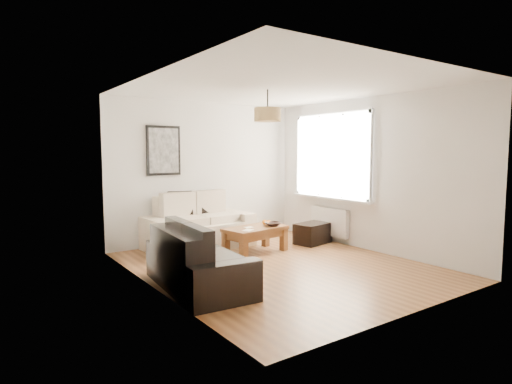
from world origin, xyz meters
TOP-DOWN VIEW (x-y plane):
  - floor at (0.00, 0.00)m, footprint 4.50×4.50m
  - ceiling at (0.00, 0.00)m, footprint 3.80×4.50m
  - wall_back at (0.00, 2.25)m, footprint 3.80×0.04m
  - wall_front at (0.00, -2.25)m, footprint 3.80×0.04m
  - wall_left at (-1.90, 0.00)m, footprint 0.04×4.50m
  - wall_right at (1.90, 0.00)m, footprint 0.04×4.50m
  - window_bay at (1.86, 0.80)m, footprint 0.14×1.90m
  - radiator at (1.82, 0.80)m, footprint 0.10×0.90m
  - poster at (-0.85, 2.22)m, footprint 0.62×0.04m
  - pendant_shade at (0.00, 0.30)m, footprint 0.40×0.40m
  - loveseat_cream at (-0.40, 1.78)m, footprint 1.89×1.13m
  - sofa_leather at (-1.43, -0.21)m, footprint 0.97×1.77m
  - coffee_table at (0.18, 0.88)m, footprint 1.13×0.73m
  - ottoman at (1.45, 0.86)m, footprint 0.73×0.54m
  - cushion_left at (-0.65, 2.00)m, footprint 0.44×0.25m
  - cushion_right at (-0.12, 2.00)m, footprint 0.43×0.23m
  - fruit_bowl at (0.48, 0.80)m, footprint 0.29×0.29m
  - orange_a at (0.47, 0.93)m, footprint 0.08×0.08m
  - orange_b at (0.51, 0.95)m, footprint 0.09×0.09m
  - orange_c at (0.46, 1.01)m, footprint 0.10×0.10m
  - papers at (-0.08, 0.71)m, footprint 0.22×0.20m

SIDE VIEW (x-z plane):
  - floor at x=0.00m, z-range 0.00..0.00m
  - ottoman at x=1.45m, z-range 0.00..0.37m
  - coffee_table at x=0.18m, z-range 0.00..0.43m
  - sofa_leather at x=-1.43m, z-range 0.00..0.74m
  - radiator at x=1.82m, z-range 0.12..0.64m
  - papers at x=-0.08m, z-range 0.43..0.44m
  - loveseat_cream at x=-0.40m, z-range 0.00..0.90m
  - fruit_bowl at x=0.48m, z-range 0.43..0.49m
  - orange_a at x=0.47m, z-range 0.44..0.51m
  - orange_c at x=0.46m, z-range 0.43..0.51m
  - orange_b at x=0.51m, z-range 0.43..0.51m
  - cushion_right at x=-0.12m, z-range 0.56..0.97m
  - cushion_left at x=-0.65m, z-range 0.56..0.98m
  - wall_back at x=0.00m, z-range 0.00..2.60m
  - wall_front at x=0.00m, z-range 0.00..2.60m
  - wall_left at x=-1.90m, z-range 0.00..2.60m
  - wall_right at x=1.90m, z-range 0.00..2.60m
  - window_bay at x=1.86m, z-range 0.80..2.40m
  - poster at x=-0.85m, z-range 1.26..2.13m
  - pendant_shade at x=0.00m, z-range 2.13..2.33m
  - ceiling at x=0.00m, z-range 2.60..2.60m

